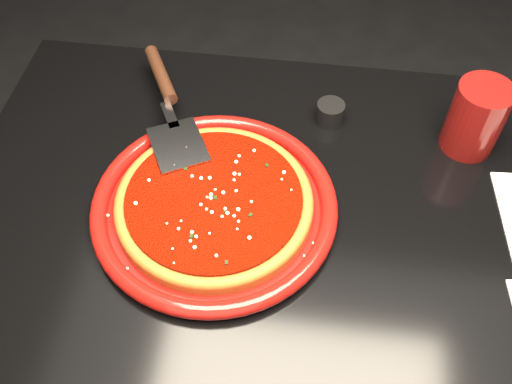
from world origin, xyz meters
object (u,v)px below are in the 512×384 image
ramekin (330,113)px  plate (215,206)px  table (313,341)px  pizza_server (170,105)px  cup (476,118)px

ramekin → plate: bearing=-126.7°
table → pizza_server: size_ratio=3.50×
cup → pizza_server: bearing=-177.7°
table → pizza_server: pizza_server is taller
plate → cup: size_ratio=3.05×
table → ramekin: ramekin is taller
table → ramekin: size_ratio=24.81×
table → plate: 0.43m
plate → ramekin: bearing=53.3°
plate → pizza_server: 0.21m
pizza_server → ramekin: bearing=-18.5°
pizza_server → plate: bearing=-87.0°
table → plate: plate is taller
pizza_server → ramekin: (0.27, 0.05, -0.03)m
table → plate: bearing=171.0°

